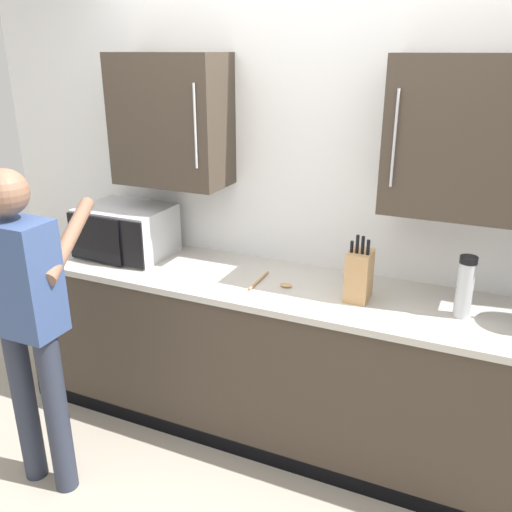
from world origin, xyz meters
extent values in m
cube|color=white|center=(0.00, 1.11, 1.35)|extent=(4.10, 0.10, 2.70)
cube|color=#3D3328|center=(-0.74, 0.90, 1.70)|extent=(0.62, 0.32, 0.69)
cylinder|color=#B7BABF|center=(-0.49, 0.73, 1.70)|extent=(0.01, 0.01, 0.42)
cube|color=#3D3328|center=(0.74, 0.90, 1.70)|extent=(0.62, 0.32, 0.69)
cylinder|color=#B7BABF|center=(0.49, 0.73, 1.70)|extent=(0.01, 0.01, 0.42)
cube|color=#3D3328|center=(0.00, 0.76, 0.44)|extent=(3.10, 0.59, 0.89)
cube|color=#BCB7AD|center=(0.00, 0.76, 0.90)|extent=(3.14, 0.63, 0.03)
cube|color=black|center=(0.00, 0.48, 0.04)|extent=(3.10, 0.04, 0.09)
cube|color=#B7BABF|center=(-1.02, 0.80, 1.06)|extent=(0.50, 0.39, 0.29)
cube|color=beige|center=(-1.09, 0.79, 1.06)|extent=(0.32, 0.33, 0.23)
cube|color=black|center=(-0.84, 0.60, 1.06)|extent=(0.14, 0.01, 0.26)
cube|color=black|center=(-1.09, 0.60, 1.06)|extent=(0.36, 0.04, 0.26)
cube|color=tan|center=(0.38, 0.73, 1.04)|extent=(0.11, 0.15, 0.24)
cylinder|color=black|center=(0.34, 0.71, 1.19)|extent=(0.02, 0.02, 0.06)
cylinder|color=black|center=(0.37, 0.71, 1.21)|extent=(0.02, 0.02, 0.09)
cylinder|color=black|center=(0.39, 0.71, 1.21)|extent=(0.02, 0.02, 0.09)
cylinder|color=black|center=(0.42, 0.71, 1.20)|extent=(0.02, 0.02, 0.07)
cylinder|color=tan|center=(-0.14, 0.72, 0.93)|extent=(0.02, 0.25, 0.01)
ellipsoid|color=tan|center=(0.01, 0.72, 0.93)|extent=(0.06, 0.04, 0.02)
cylinder|color=#B7BABF|center=(0.85, 0.74, 1.05)|extent=(0.07, 0.07, 0.26)
cylinder|color=black|center=(0.85, 0.74, 1.20)|extent=(0.08, 0.08, 0.03)
cylinder|color=#282D3D|center=(-1.04, -0.08, 0.43)|extent=(0.11, 0.11, 0.86)
cylinder|color=#282D3D|center=(-0.84, -0.08, 0.43)|extent=(0.11, 0.11, 0.86)
cube|color=#334775|center=(-0.94, -0.08, 1.12)|extent=(0.34, 0.20, 0.52)
sphere|color=brown|center=(-0.94, -0.08, 1.50)|extent=(0.20, 0.20, 0.20)
cylinder|color=brown|center=(-0.87, 0.18, 1.23)|extent=(0.28, 0.58, 0.25)
camera|label=1|loc=(0.91, -1.68, 2.06)|focal=38.43mm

